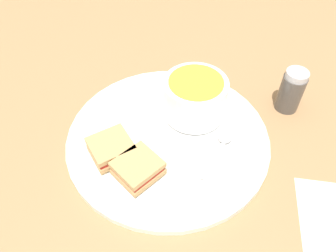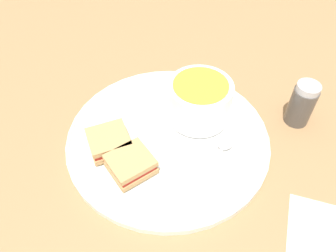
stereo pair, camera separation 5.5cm
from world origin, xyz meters
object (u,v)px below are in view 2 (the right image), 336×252
soup_bowl (199,100)px  sandwich_half_near (109,141)px  spoon (223,147)px  salt_shaker (302,104)px  sandwich_half_far (131,164)px

soup_bowl → sandwich_half_near: 0.17m
spoon → salt_shaker: salt_shaker is taller
sandwich_half_near → sandwich_half_far: 0.06m
sandwich_half_far → salt_shaker: size_ratio=1.04×
spoon → sandwich_half_far: bearing=144.1°
spoon → salt_shaker: size_ratio=1.24×
spoon → sandwich_half_near: 0.19m
spoon → sandwich_half_near: size_ratio=1.21×
sandwich_half_far → salt_shaker: bearing=-54.2°
soup_bowl → sandwich_half_far: bearing=149.9°
sandwich_half_near → soup_bowl: bearing=-50.7°
spoon → sandwich_half_far: (-0.07, 0.14, 0.01)m
spoon → soup_bowl: bearing=63.8°
spoon → salt_shaker: 0.17m
sandwich_half_near → sandwich_half_far: (-0.03, -0.05, 0.00)m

